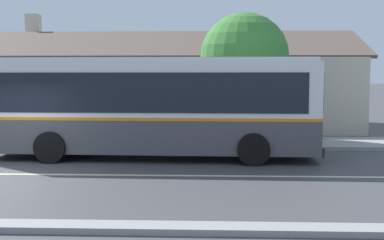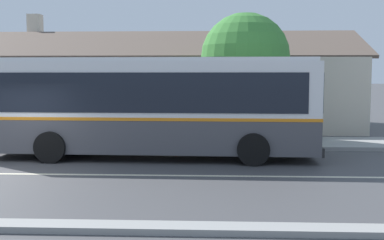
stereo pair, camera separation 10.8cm
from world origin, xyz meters
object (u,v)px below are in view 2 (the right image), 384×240
object	(u,v)px
bench_down_street	(89,130)
bus_stop_sign	(312,105)
street_tree_primary	(248,60)
transit_bus	(151,105)

from	to	relation	value
bench_down_street	bus_stop_sign	distance (m)	8.68
street_tree_primary	transit_bus	bearing A→B (deg)	-130.77
bus_stop_sign	street_tree_primary	bearing A→B (deg)	139.45
bench_down_street	bus_stop_sign	xyz separation A→B (m)	(8.59, -0.72, 1.07)
street_tree_primary	bus_stop_sign	xyz separation A→B (m)	(2.26, -1.94, -1.74)
street_tree_primary	bus_stop_sign	bearing A→B (deg)	-40.55
bench_down_street	bus_stop_sign	size ratio (longest dim) A/B	0.75
transit_bus	bus_stop_sign	size ratio (longest dim) A/B	4.58
transit_bus	bus_stop_sign	world-z (taller)	transit_bus
transit_bus	bench_down_street	world-z (taller)	transit_bus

